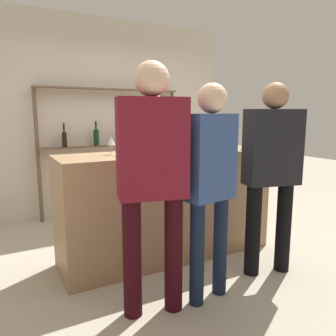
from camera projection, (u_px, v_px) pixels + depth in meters
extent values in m
plane|color=#B2A893|center=(168.00, 254.00, 3.43)|extent=(16.00, 16.00, 0.00)
cube|color=#997551|center=(168.00, 204.00, 3.34)|extent=(2.17, 0.63, 1.08)
cube|color=beige|center=(107.00, 117.00, 4.86)|extent=(3.77, 0.12, 2.80)
cylinder|color=brown|center=(38.00, 156.00, 4.31)|extent=(0.05, 0.05, 1.81)
cylinder|color=brown|center=(172.00, 148.00, 5.26)|extent=(0.05, 0.05, 1.81)
cube|color=brown|center=(110.00, 89.00, 4.64)|extent=(2.07, 0.18, 0.02)
cube|color=brown|center=(111.00, 146.00, 4.77)|extent=(2.07, 0.18, 0.02)
cylinder|color=black|center=(65.00, 140.00, 4.44)|extent=(0.06, 0.06, 0.19)
cone|color=black|center=(64.00, 132.00, 4.42)|extent=(0.06, 0.06, 0.03)
cylinder|color=black|center=(64.00, 127.00, 4.41)|extent=(0.02, 0.02, 0.09)
cylinder|color=#232328|center=(64.00, 123.00, 4.41)|extent=(0.03, 0.03, 0.01)
cylinder|color=black|center=(96.00, 138.00, 4.65)|extent=(0.07, 0.07, 0.22)
cone|color=black|center=(96.00, 129.00, 4.63)|extent=(0.07, 0.07, 0.03)
cylinder|color=black|center=(96.00, 125.00, 4.62)|extent=(0.03, 0.03, 0.09)
cylinder|color=gold|center=(96.00, 121.00, 4.61)|extent=(0.03, 0.03, 0.01)
cylinder|color=#0F1956|center=(125.00, 136.00, 4.85)|extent=(0.08, 0.08, 0.24)
cone|color=#0F1956|center=(125.00, 127.00, 4.83)|extent=(0.08, 0.08, 0.03)
cylinder|color=#0F1956|center=(125.00, 123.00, 4.82)|extent=(0.03, 0.03, 0.07)
cylinder|color=black|center=(125.00, 120.00, 4.81)|extent=(0.03, 0.03, 0.01)
cylinder|color=brown|center=(152.00, 135.00, 5.06)|extent=(0.08, 0.08, 0.24)
cone|color=brown|center=(152.00, 126.00, 5.04)|extent=(0.08, 0.08, 0.04)
cylinder|color=brown|center=(152.00, 122.00, 5.03)|extent=(0.03, 0.03, 0.08)
cylinder|color=maroon|center=(152.00, 119.00, 5.02)|extent=(0.03, 0.03, 0.01)
cylinder|color=#0F1956|center=(249.00, 140.00, 3.61)|extent=(0.09, 0.09, 0.19)
cone|color=#0F1956|center=(249.00, 129.00, 3.59)|extent=(0.09, 0.09, 0.04)
cylinder|color=#0F1956|center=(249.00, 123.00, 3.58)|extent=(0.03, 0.03, 0.09)
cylinder|color=maroon|center=(250.00, 118.00, 3.57)|extent=(0.03, 0.03, 0.01)
cylinder|color=silver|center=(171.00, 142.00, 3.19)|extent=(0.09, 0.09, 0.20)
cone|color=silver|center=(171.00, 130.00, 3.17)|extent=(0.09, 0.09, 0.04)
cylinder|color=silver|center=(171.00, 123.00, 3.16)|extent=(0.03, 0.03, 0.10)
cylinder|color=black|center=(171.00, 117.00, 3.15)|extent=(0.04, 0.04, 0.01)
cylinder|color=black|center=(145.00, 144.00, 3.10)|extent=(0.08, 0.08, 0.18)
cone|color=black|center=(145.00, 133.00, 3.08)|extent=(0.08, 0.08, 0.04)
cylinder|color=black|center=(145.00, 125.00, 3.07)|extent=(0.03, 0.03, 0.10)
cylinder|color=black|center=(145.00, 120.00, 3.06)|extent=(0.03, 0.03, 0.01)
cylinder|color=silver|center=(112.00, 154.00, 3.04)|extent=(0.06, 0.06, 0.00)
cylinder|color=silver|center=(112.00, 150.00, 3.03)|extent=(0.01, 0.01, 0.08)
cone|color=silver|center=(111.00, 141.00, 3.02)|extent=(0.07, 0.07, 0.08)
cylinder|color=silver|center=(128.00, 146.00, 2.99)|extent=(0.10, 0.10, 0.16)
sphere|color=tan|center=(131.00, 148.00, 2.99)|extent=(0.02, 0.02, 0.02)
sphere|color=tan|center=(130.00, 151.00, 3.00)|extent=(0.02, 0.02, 0.02)
sphere|color=tan|center=(128.00, 154.00, 2.97)|extent=(0.02, 0.02, 0.02)
sphere|color=tan|center=(129.00, 154.00, 3.01)|extent=(0.02, 0.02, 0.02)
sphere|color=tan|center=(125.00, 147.00, 2.96)|extent=(0.02, 0.02, 0.02)
cylinder|color=#121C33|center=(220.00, 246.00, 2.63)|extent=(0.11, 0.11, 0.81)
cylinder|color=#121C33|center=(197.00, 254.00, 2.48)|extent=(0.11, 0.11, 0.81)
cube|color=navy|center=(211.00, 157.00, 2.44)|extent=(0.42, 0.24, 0.64)
sphere|color=#DBB293|center=(212.00, 98.00, 2.37)|extent=(0.22, 0.22, 0.22)
cylinder|color=#575347|center=(147.00, 201.00, 3.98)|extent=(0.12, 0.12, 0.81)
cylinder|color=#575347|center=(166.00, 198.00, 4.13)|extent=(0.12, 0.12, 0.81)
cube|color=beige|center=(157.00, 141.00, 3.93)|extent=(0.44, 0.22, 0.64)
sphere|color=#DBB293|center=(156.00, 105.00, 3.86)|extent=(0.22, 0.22, 0.22)
cylinder|color=black|center=(174.00, 254.00, 2.41)|extent=(0.13, 0.13, 0.87)
cylinder|color=black|center=(132.00, 258.00, 2.33)|extent=(0.13, 0.13, 0.87)
cube|color=maroon|center=(152.00, 149.00, 2.24)|extent=(0.52, 0.32, 0.69)
sphere|color=#DBB293|center=(152.00, 79.00, 2.17)|extent=(0.24, 0.24, 0.24)
cylinder|color=black|center=(283.00, 227.00, 3.03)|extent=(0.14, 0.14, 0.83)
cylinder|color=black|center=(253.00, 230.00, 2.96)|extent=(0.14, 0.14, 0.83)
cube|color=black|center=(273.00, 147.00, 2.87)|extent=(0.53, 0.33, 0.66)
sphere|color=#936B4C|center=(275.00, 96.00, 2.80)|extent=(0.23, 0.23, 0.23)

